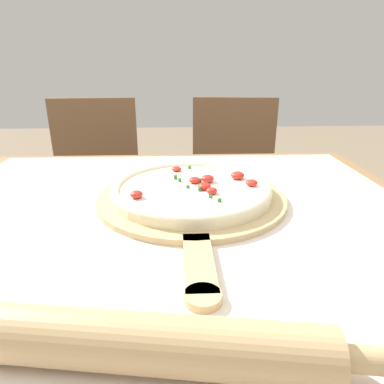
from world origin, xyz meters
TOP-DOWN VIEW (x-y plane):
  - dining_table at (0.00, 0.00)m, footprint 1.10×1.03m
  - towel_cloth at (0.00, 0.00)m, footprint 1.02×0.95m
  - pizza_peel at (0.05, 0.09)m, footprint 0.41×0.57m
  - pizza at (0.05, 0.11)m, footprint 0.35×0.35m
  - rolling_pin at (-0.01, -0.33)m, footprint 0.44×0.11m
  - chair_left at (-0.35, 0.89)m, footprint 0.42×0.42m
  - chair_right at (0.27, 0.89)m, footprint 0.44×0.44m

SIDE VIEW (x-z plane):
  - chair_left at x=-0.35m, z-range 0.07..0.94m
  - chair_right at x=0.27m, z-range 0.07..0.94m
  - dining_table at x=0.00m, z-range 0.26..1.00m
  - towel_cloth at x=0.00m, z-range 0.74..0.74m
  - pizza_peel at x=0.05m, z-range 0.74..0.75m
  - pizza at x=0.05m, z-range 0.75..0.78m
  - rolling_pin at x=-0.01m, z-range 0.74..0.80m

